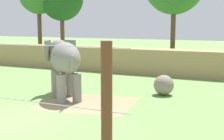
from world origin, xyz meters
name	(u,v)px	position (x,y,z in m)	size (l,w,h in m)	color
ground_plane	(13,120)	(0.00, 0.00, 0.00)	(120.00, 120.00, 0.00)	#6B8E4C
dirt_patch	(87,103)	(1.28, 3.33, 0.00)	(4.07, 3.33, 0.01)	#937F5B
embankment_wall	(136,60)	(0.00, 12.81, 0.88)	(36.00, 1.80, 1.76)	tan
elephant	(64,60)	(-0.19, 3.75, 1.82)	(3.11, 3.08, 2.75)	gray
enrichment_ball	(164,85)	(3.92, 6.42, 0.50)	(1.01, 1.01, 1.01)	gray
feed_trough	(67,79)	(-2.28, 7.11, 0.22)	(1.48, 1.05, 0.44)	gray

